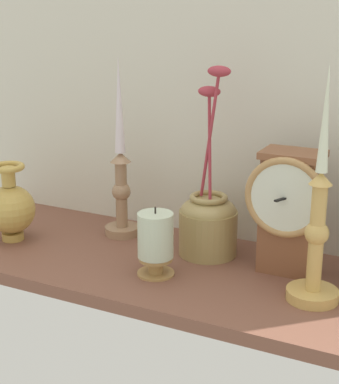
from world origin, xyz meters
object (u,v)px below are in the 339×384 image
(pillar_candle_front, at_px, (156,241))
(candlestick_tall_center, at_px, (121,178))
(mantel_clock, at_px, (289,209))
(candlestick_tall_left, at_px, (317,236))
(brass_vase_jar, at_px, (208,220))
(brass_vase_bulbous, at_px, (11,207))

(pillar_candle_front, bearing_deg, candlestick_tall_center, 137.33)
(mantel_clock, height_order, candlestick_tall_center, candlestick_tall_center)
(candlestick_tall_left, height_order, brass_vase_jar, candlestick_tall_left)
(mantel_clock, distance_m, candlestick_tall_center, 0.36)
(candlestick_tall_center, distance_m, brass_vase_bulbous, 0.23)
(pillar_candle_front, bearing_deg, brass_vase_jar, 70.68)
(mantel_clock, height_order, candlestick_tall_left, candlestick_tall_left)
(mantel_clock, height_order, pillar_candle_front, mantel_clock)
(candlestick_tall_left, height_order, brass_vase_bulbous, candlestick_tall_left)
(brass_vase_bulbous, height_order, pillar_candle_front, brass_vase_bulbous)
(candlestick_tall_center, bearing_deg, brass_vase_jar, -4.10)
(candlestick_tall_left, height_order, pillar_candle_front, candlestick_tall_left)
(mantel_clock, bearing_deg, candlestick_tall_center, 175.77)
(candlestick_tall_center, distance_m, brass_vase_jar, 0.21)
(candlestick_tall_center, distance_m, pillar_candle_front, 0.22)
(mantel_clock, distance_m, pillar_candle_front, 0.24)
(mantel_clock, xyz_separation_m, brass_vase_jar, (-0.16, 0.01, -0.05))
(candlestick_tall_left, distance_m, brass_vase_bulbous, 0.62)
(brass_vase_jar, xyz_separation_m, pillar_candle_front, (-0.05, -0.13, -0.01))
(pillar_candle_front, bearing_deg, brass_vase_bulbous, 177.02)
(candlestick_tall_left, distance_m, pillar_candle_front, 0.28)
(brass_vase_bulbous, height_order, brass_vase_jar, brass_vase_jar)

